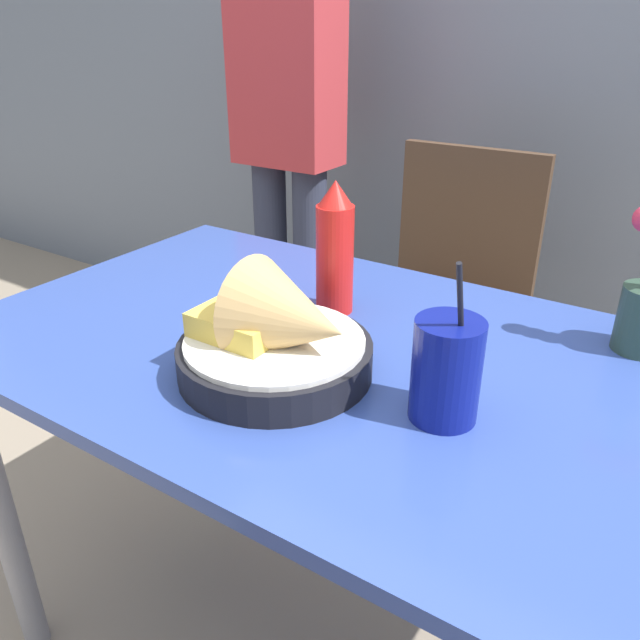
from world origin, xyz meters
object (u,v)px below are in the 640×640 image
object	(u,v)px
food_basket	(281,339)
chair_far_window	(451,287)
ketchup_bottle	(335,250)
drink_cup	(446,373)
person_standing	(287,113)

from	to	relation	value
food_basket	chair_far_window	bearing A→B (deg)	95.97
chair_far_window	ketchup_bottle	distance (m)	0.75
food_basket	drink_cup	bearing A→B (deg)	7.46
ketchup_bottle	chair_far_window	bearing A→B (deg)	93.34
person_standing	food_basket	bearing A→B (deg)	-54.66
food_basket	ketchup_bottle	world-z (taller)	ketchup_bottle
chair_far_window	drink_cup	world-z (taller)	drink_cup
food_basket	person_standing	world-z (taller)	person_standing
drink_cup	ketchup_bottle	bearing A→B (deg)	145.37
food_basket	person_standing	xyz separation A→B (m)	(-0.70, 0.98, 0.15)
chair_far_window	food_basket	size ratio (longest dim) A/B	3.20
chair_far_window	ketchup_bottle	bearing A→B (deg)	-86.66
person_standing	drink_cup	bearing A→B (deg)	-45.57
chair_far_window	person_standing	xyz separation A→B (m)	(-0.60, 0.07, 0.41)
food_basket	person_standing	bearing A→B (deg)	125.34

